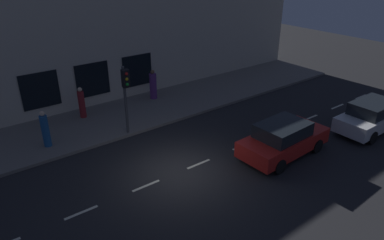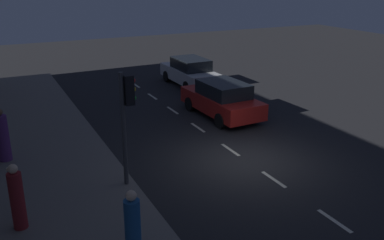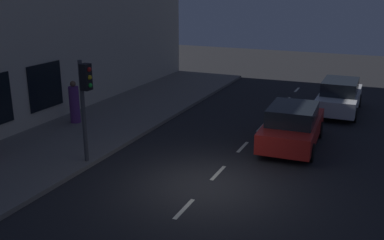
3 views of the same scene
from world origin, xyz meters
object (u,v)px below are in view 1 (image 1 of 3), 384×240
traffic_light (126,88)px  parked_car_2 (372,116)px  pedestrian_0 (45,130)px  parked_car_1 (283,139)px  pedestrian_1 (82,103)px  pedestrian_2 (153,85)px

traffic_light → parked_car_2: bearing=-124.2°
traffic_light → pedestrian_0: traffic_light is taller
parked_car_1 → pedestrian_1: (8.91, 5.67, 0.15)m
pedestrian_0 → pedestrian_1: size_ratio=1.02×
traffic_light → pedestrian_1: 3.68m
pedestrian_0 → parked_car_1: bearing=-82.3°
pedestrian_1 → parked_car_1: bearing=-39.4°
traffic_light → pedestrian_1: (3.16, 1.09, -1.54)m
parked_car_2 → pedestrian_1: pedestrian_1 is taller
pedestrian_1 → pedestrian_2: (0.06, -4.47, 0.03)m
parked_car_1 → traffic_light: bearing=-143.6°
traffic_light → pedestrian_0: (1.10, 3.59, -1.53)m
traffic_light → pedestrian_1: traffic_light is taller
traffic_light → parked_car_2: (-6.84, -10.09, -1.69)m
traffic_light → parked_car_2: traffic_light is taller
pedestrian_1 → traffic_light: bearing=-52.9°
parked_car_2 → pedestrian_0: size_ratio=2.56×
parked_car_1 → pedestrian_0: (6.85, 8.17, 0.17)m
traffic_light → parked_car_1: (-5.75, -4.58, -1.69)m
pedestrian_1 → pedestrian_2: 4.47m
pedestrian_0 → parked_car_2: bearing=-72.5°
pedestrian_2 → parked_car_2: bearing=-44.8°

